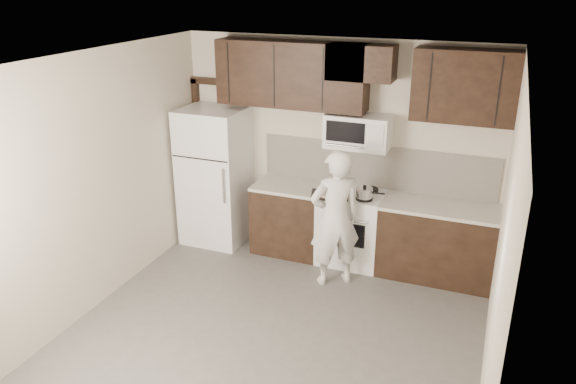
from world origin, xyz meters
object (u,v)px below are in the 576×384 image
Objects in this scene: stove at (351,227)px; microwave at (358,131)px; refrigerator at (215,176)px; person at (335,218)px.

stove is 1.24× the size of microwave.
refrigerator reaches higher than stove.
microwave reaches higher than refrigerator.
stove is 0.68m from person.
person is at bearing -93.91° from stove.
refrigerator is 1.11× the size of person.
microwave is (-0.00, 0.12, 1.19)m from stove.
person is at bearing -16.39° from refrigerator.
microwave is 0.42× the size of refrigerator.
stove is at bearing 1.51° from refrigerator.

